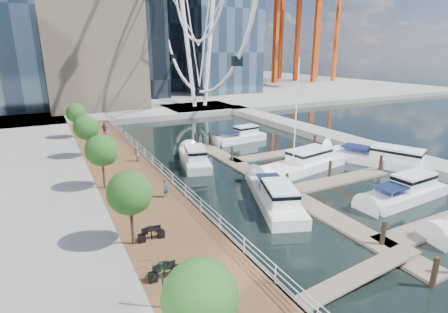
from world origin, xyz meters
name	(u,v)px	position (x,y,z in m)	size (l,w,h in m)	color
ground	(324,243)	(0.00, 0.00, 0.00)	(520.00, 520.00, 0.00)	black
boardwalk	(131,185)	(-9.00, 15.00, 0.50)	(6.00, 60.00, 1.00)	brown
seawall	(163,179)	(-6.00, 15.00, 0.50)	(0.25, 60.00, 1.00)	#595954
land_far	(95,89)	(0.00, 102.00, 0.50)	(200.00, 114.00, 1.00)	gray
breakwater	(332,138)	(20.00, 20.00, 0.50)	(4.00, 60.00, 1.00)	gray
pier	(200,108)	(14.00, 52.00, 0.50)	(14.00, 12.00, 1.00)	gray
railing	(162,169)	(-6.10, 15.00, 1.52)	(0.10, 60.00, 1.05)	white
floating_docks	(315,172)	(7.97, 9.98, 0.49)	(16.00, 34.00, 2.60)	#6D6051
port_cranes	(285,28)	(67.67, 95.67, 20.00)	(40.00, 52.00, 38.00)	#D84C14
street_trees	(101,150)	(-11.40, 14.00, 4.29)	(2.60, 42.60, 4.60)	#3F2B1C
cafe_tables	(186,292)	(-10.40, -2.00, 1.37)	(2.50, 13.70, 0.74)	black
yacht_foreground	(403,200)	(10.88, 2.19, 0.00)	(2.57, 9.58, 2.15)	white
pedestrian_near	(166,188)	(-7.43, 9.82, 1.76)	(0.56, 0.36, 1.52)	#484A60
pedestrian_mid	(136,154)	(-7.20, 20.15, 1.75)	(0.73, 0.57, 1.50)	gray
pedestrian_far	(105,129)	(-8.10, 33.74, 1.89)	(1.04, 0.43, 1.78)	#383B46
moored_yachts	(305,172)	(8.12, 11.62, 0.00)	(24.94, 33.07, 11.50)	white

